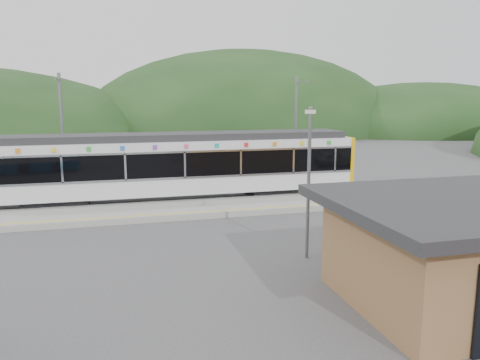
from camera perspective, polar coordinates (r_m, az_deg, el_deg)
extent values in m
plane|color=#4C4C4F|center=(20.62, -2.86, -5.96)|extent=(120.00, 120.00, 0.00)
ellipsoid|color=#1E3D19|center=(76.29, 0.51, 5.87)|extent=(52.00, 39.00, 26.00)
ellipsoid|color=#1E3D19|center=(83.55, 21.33, 5.55)|extent=(44.00, 33.00, 16.00)
cube|color=#9E9E99|center=(23.71, -4.52, -3.46)|extent=(26.00, 3.20, 0.30)
cube|color=yellow|center=(22.43, -3.92, -3.83)|extent=(26.00, 0.10, 0.01)
cube|color=black|center=(26.15, -21.38, -2.51)|extent=(3.20, 2.20, 0.56)
cube|color=black|center=(27.42, 4.35, -1.27)|extent=(3.20, 2.20, 0.56)
cube|color=silver|center=(25.97, -8.24, -0.33)|extent=(20.00, 2.90, 0.92)
cube|color=black|center=(25.78, -8.30, 2.26)|extent=(20.00, 2.96, 1.45)
cube|color=silver|center=(24.41, -7.86, 0.23)|extent=(20.00, 0.05, 0.10)
cube|color=silver|center=(24.22, -7.94, 3.38)|extent=(20.00, 0.05, 0.10)
cube|color=silver|center=(25.67, -8.36, 4.37)|extent=(20.00, 2.90, 0.45)
cube|color=#2D2D30|center=(25.63, -8.38, 5.27)|extent=(19.40, 2.50, 0.36)
cube|color=#E6A90C|center=(28.76, 12.18, 2.30)|extent=(0.24, 2.92, 3.00)
cube|color=silver|center=(24.29, -20.89, 1.22)|extent=(0.10, 0.05, 1.35)
cube|color=silver|center=(24.14, -13.80, 1.54)|extent=(0.10, 0.05, 1.35)
cube|color=silver|center=(24.37, -6.73, 1.85)|extent=(0.10, 0.05, 1.35)
cube|color=silver|center=(24.96, 0.11, 2.11)|extent=(0.10, 0.05, 1.35)
cube|color=silver|center=(25.89, 6.54, 2.34)|extent=(0.10, 0.05, 1.35)
cube|color=silver|center=(26.89, 11.52, 2.49)|extent=(0.10, 0.05, 1.35)
cube|color=orange|center=(24.46, -25.46, 3.21)|extent=(0.22, 0.04, 0.22)
cube|color=yellow|center=(24.21, -21.73, 3.42)|extent=(0.22, 0.04, 0.22)
cube|color=green|center=(24.07, -17.95, 3.61)|extent=(0.22, 0.04, 0.22)
cube|color=blue|center=(24.03, -14.13, 3.79)|extent=(0.22, 0.04, 0.22)
cube|color=purple|center=(24.10, -10.32, 3.95)|extent=(0.22, 0.04, 0.22)
cube|color=#E54C8C|center=(24.28, -6.55, 4.09)|extent=(0.22, 0.04, 0.22)
cube|color=#19A5A5|center=(24.55, -2.84, 4.21)|extent=(0.22, 0.04, 0.22)
cube|color=red|center=(24.93, 0.77, 4.31)|extent=(0.22, 0.04, 0.22)
cube|color=orange|center=(25.41, 4.26, 4.40)|extent=(0.22, 0.04, 0.22)
cube|color=yellow|center=(25.97, 7.61, 4.46)|extent=(0.22, 0.04, 0.22)
cube|color=green|center=(26.62, 10.81, 4.51)|extent=(0.22, 0.04, 0.22)
cylinder|color=slate|center=(28.23, -20.79, 4.99)|extent=(0.18, 0.18, 7.00)
cube|color=slate|center=(27.36, -21.38, 11.32)|extent=(0.08, 1.80, 0.08)
cylinder|color=slate|center=(30.17, 6.80, 5.87)|extent=(0.18, 0.18, 7.00)
cube|color=slate|center=(29.36, 7.51, 11.80)|extent=(0.08, 1.80, 0.08)
cylinder|color=slate|center=(16.52, 8.35, -0.50)|extent=(0.12, 0.12, 5.39)
cube|color=slate|center=(15.87, 9.17, 8.52)|extent=(0.47, 0.87, 0.12)
cube|color=silver|center=(15.51, 9.77, 8.20)|extent=(0.39, 0.30, 0.12)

